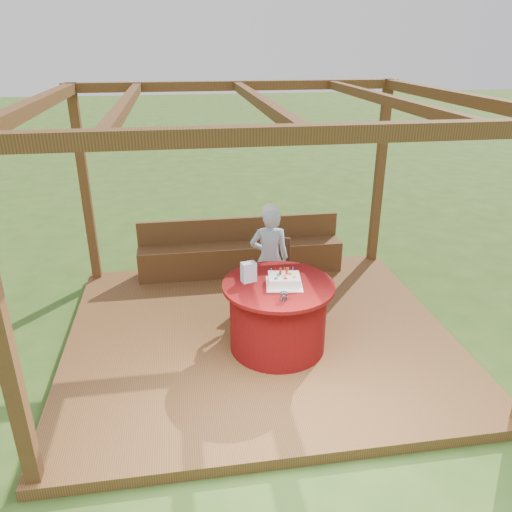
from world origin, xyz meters
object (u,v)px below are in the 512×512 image
at_px(chair, 274,267).
at_px(table, 278,315).
at_px(elderly_woman, 269,257).
at_px(drinking_glass, 284,297).
at_px(birthday_cake, 284,280).
at_px(bench, 241,255).
at_px(gift_bag, 249,272).

bearing_deg(chair, table, -98.59).
height_order(elderly_woman, drinking_glass, elderly_woman).
relative_size(table, drinking_glass, 13.61).
bearing_deg(birthday_cake, drinking_glass, -102.12).
distance_m(elderly_woman, drinking_glass, 1.34).
bearing_deg(bench, gift_bag, -94.62).
bearing_deg(gift_bag, bench, 70.11).
distance_m(chair, gift_bag, 1.25).
distance_m(chair, elderly_woman, 0.34).
height_order(bench, birthday_cake, birthday_cake).
xyz_separation_m(chair, birthday_cake, (-0.12, -1.19, 0.40)).
bearing_deg(birthday_cake, table, 157.48).
bearing_deg(gift_bag, drinking_glass, -74.63).
xyz_separation_m(table, chair, (0.18, 1.17, 0.05)).
height_order(table, chair, chair).
bearing_deg(bench, elderly_woman, -78.52).
distance_m(elderly_woman, birthday_cake, 0.99).
relative_size(table, elderly_woman, 0.87).
relative_size(chair, gift_bag, 3.80).
bearing_deg(drinking_glass, birthday_cake, 77.88).
relative_size(chair, birthday_cake, 1.93).
relative_size(bench, birthday_cake, 6.88).
xyz_separation_m(bench, birthday_cake, (0.21, -2.09, 0.59)).
height_order(bench, table, bench).
height_order(chair, elderly_woman, elderly_woman).
xyz_separation_m(bench, chair, (0.33, -0.90, 0.19)).
bearing_deg(elderly_woman, table, -94.45).
bearing_deg(birthday_cake, elderly_woman, 88.96).
bearing_deg(table, birthday_cake, -22.52).
height_order(bench, elderly_woman, elderly_woman).
distance_m(bench, gift_bag, 2.06).
xyz_separation_m(chair, elderly_woman, (-0.10, -0.22, 0.25)).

